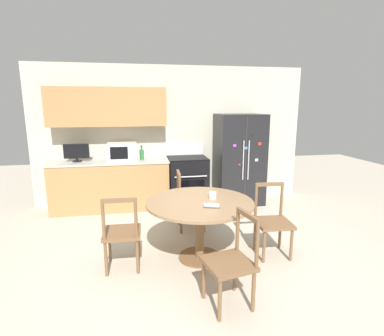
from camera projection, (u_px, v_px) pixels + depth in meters
ground_plane at (201, 266)px, 3.55m from camera, size 14.00×14.00×0.00m
back_wall at (157, 128)px, 5.68m from camera, size 5.20×0.44×2.60m
kitchen_counter at (111, 185)px, 5.44m from camera, size 2.08×0.64×0.90m
refrigerator at (239, 159)px, 5.74m from camera, size 0.87×0.72×1.71m
oven_range at (187, 181)px, 5.67m from camera, size 0.71×0.68×1.08m
microwave at (122, 151)px, 5.37m from camera, size 0.52×0.35×0.31m
countertop_tv at (77, 152)px, 5.22m from camera, size 0.43×0.16×0.31m
counter_bottle at (142, 154)px, 5.40m from camera, size 0.08×0.08×0.26m
dining_table at (200, 211)px, 3.62m from camera, size 1.30×1.30×0.74m
dining_chair_right at (272, 222)px, 3.76m from camera, size 0.45×0.45×0.90m
dining_chair_near at (231, 262)px, 2.79m from camera, size 0.49×0.49×0.90m
dining_chair_left at (122, 233)px, 3.43m from camera, size 0.43×0.43×0.90m
dining_chair_far at (189, 201)px, 4.55m from camera, size 0.44×0.44×0.90m
candle_glass at (213, 196)px, 3.68m from camera, size 0.09×0.09×0.09m
folded_napkin at (212, 206)px, 3.36m from camera, size 0.18×0.10×0.05m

